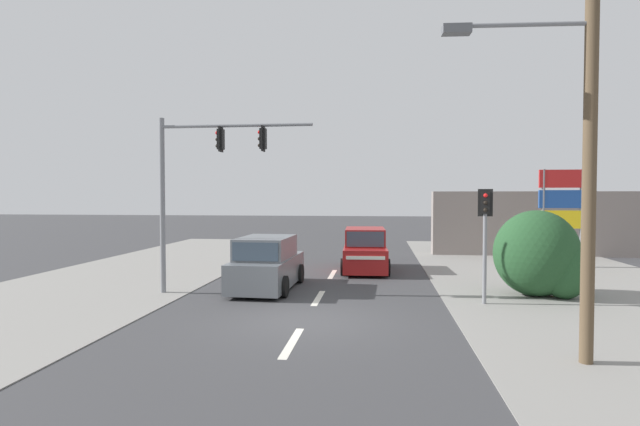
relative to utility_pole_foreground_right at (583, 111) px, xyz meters
The scene contains 14 objects.
ground_plane 8.24m from the utility_pole_foreground_right, 155.17° to the left, with size 140.00×140.00×0.00m, color #3A3A3D.
lane_dash_near 7.80m from the utility_pole_foreground_right, behind, with size 0.20×2.40×0.01m, color silver.
lane_dash_mid 9.66m from the utility_pole_foreground_right, 135.90° to the left, with size 0.20×2.40×0.01m, color silver.
lane_dash_far 13.25m from the utility_pole_foreground_right, 118.88° to the left, with size 0.20×2.40×0.01m, color silver.
kerb_right_verge 7.55m from the utility_pole_foreground_right, 57.05° to the left, with size 10.00×44.00×0.02m, color gray.
kerb_left_verge 16.69m from the utility_pole_foreground_right, 154.95° to the left, with size 8.00×40.00×0.02m, color gray.
utility_pole_foreground_right is the anchor object (origin of this frame).
traffic_signal_mast 11.71m from the utility_pole_foreground_right, 149.30° to the left, with size 5.29×0.45×6.00m.
pedestal_signal_right_kerb 6.03m from the utility_pole_foreground_right, 97.71° to the left, with size 0.44×0.30×3.56m.
shopping_plaza_sign 14.88m from the utility_pole_foreground_right, 72.11° to the left, with size 2.10×0.16×4.60m.
roadside_bush 7.91m from the utility_pole_foreground_right, 78.63° to the left, with size 2.91×2.49×2.87m.
shopfront_wall_far 19.68m from the utility_pole_foreground_right, 74.85° to the left, with size 12.00×1.00×3.60m, color gray.
suv_crossing_left 11.42m from the utility_pole_foreground_right, 138.30° to the left, with size 2.17×4.59×1.90m.
suv_oncoming_mid 13.47m from the utility_pole_foreground_right, 110.91° to the left, with size 2.18×4.60×1.90m.
Camera 1 is at (1.95, -13.10, 3.35)m, focal length 28.00 mm.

